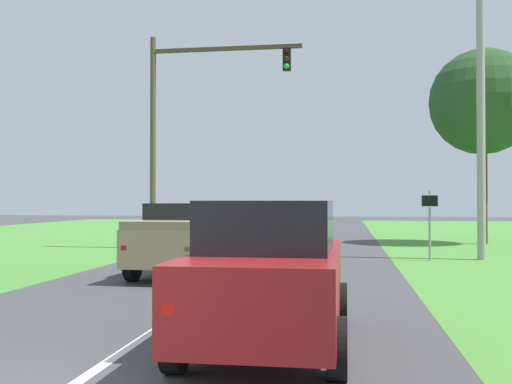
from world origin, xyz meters
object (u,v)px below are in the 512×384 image
object	(u,v)px
red_suv_near	(270,270)
utility_pole_right	(481,112)
keep_moving_sign	(430,216)
traffic_light	(186,112)
pickup_truck_lead	(186,238)
oak_tree_right	(483,102)

from	to	relation	value
red_suv_near	utility_pole_right	distance (m)	14.78
keep_moving_sign	utility_pole_right	xyz separation A→B (m)	(1.79, 0.61, 3.54)
traffic_light	keep_moving_sign	xyz separation A→B (m)	(9.41, -3.56, -4.22)
traffic_light	keep_moving_sign	world-z (taller)	traffic_light
traffic_light	red_suv_near	bearing A→B (deg)	-70.73
pickup_truck_lead	oak_tree_right	bearing A→B (deg)	51.48
red_suv_near	oak_tree_right	size ratio (longest dim) A/B	0.49
pickup_truck_lead	traffic_light	bearing A→B (deg)	105.37
pickup_truck_lead	traffic_light	size ratio (longest dim) A/B	0.56
red_suv_near	keep_moving_sign	distance (m)	13.03
keep_moving_sign	utility_pole_right	size ratio (longest dim) A/B	0.23
pickup_truck_lead	keep_moving_sign	world-z (taller)	keep_moving_sign
pickup_truck_lead	traffic_light	distance (m)	10.05
red_suv_near	traffic_light	bearing A→B (deg)	109.27
red_suv_near	oak_tree_right	xyz separation A→B (m)	(7.35, 20.78, 5.56)
red_suv_near	keep_moving_sign	world-z (taller)	keep_moving_sign
traffic_light	oak_tree_right	distance (m)	13.82
keep_moving_sign	oak_tree_right	bearing A→B (deg)	66.98
traffic_light	oak_tree_right	size ratio (longest dim) A/B	0.98
red_suv_near	traffic_light	xyz separation A→B (m)	(-5.60, 16.02, 4.69)
red_suv_near	pickup_truck_lead	size ratio (longest dim) A/B	0.89
utility_pole_right	pickup_truck_lead	bearing A→B (deg)	-147.68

